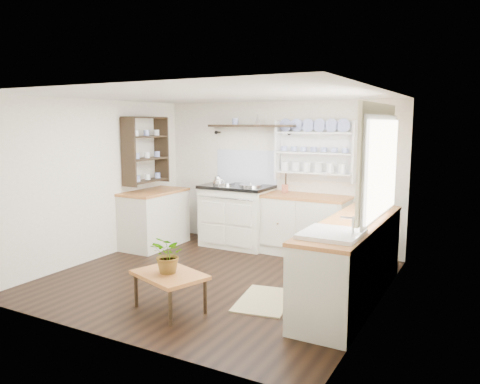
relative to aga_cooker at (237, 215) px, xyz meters
name	(u,v)px	position (x,y,z in m)	size (l,w,h in m)	color
floor	(216,279)	(0.56, -1.57, -0.50)	(4.00, 3.80, 0.01)	black
wall_back	(278,175)	(0.56, 0.33, 0.65)	(4.00, 0.02, 2.30)	beige
wall_right	(380,202)	(2.56, -1.57, 0.65)	(0.02, 3.80, 2.30)	beige
wall_left	(97,180)	(-1.44, -1.57, 0.65)	(0.02, 3.80, 2.30)	beige
ceiling	(215,95)	(0.56, -1.57, 1.80)	(4.00, 3.80, 0.01)	white
window	(380,161)	(2.51, -1.42, 1.06)	(0.08, 1.55, 1.22)	white
aga_cooker	(237,215)	(0.00, 0.00, 0.00)	(1.10, 0.76, 1.01)	beige
back_cabinets	(306,224)	(1.16, 0.03, -0.04)	(1.27, 0.63, 0.90)	beige
right_cabinets	(351,260)	(2.26, -1.47, -0.04)	(0.62, 2.43, 0.90)	beige
belfast_sink	(331,246)	(2.26, -2.22, 0.30)	(0.55, 0.60, 0.45)	white
left_cabinets	(155,218)	(-1.14, -0.67, -0.04)	(0.62, 1.13, 0.90)	beige
plate_rack	(316,150)	(1.21, 0.29, 1.06)	(1.20, 0.22, 0.90)	white
high_shelf	(252,126)	(0.16, 0.21, 1.41)	(1.50, 0.29, 0.16)	black
left_shelving	(146,149)	(-1.28, -0.67, 1.05)	(0.28, 0.80, 1.05)	black
kettle	(218,182)	(-0.28, -0.12, 0.53)	(0.16, 0.16, 0.20)	silver
utensil_crock	(285,188)	(0.78, 0.11, 0.47)	(0.10, 0.10, 0.12)	#AC573F
center_table	(170,277)	(0.66, -2.66, -0.14)	(0.88, 0.75, 0.41)	brown
potted_plant	(169,255)	(0.66, -2.66, 0.11)	(0.36, 0.31, 0.40)	#3F7233
floor_rug	(265,300)	(1.43, -1.96, -0.49)	(0.55, 0.85, 0.02)	#8A7950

